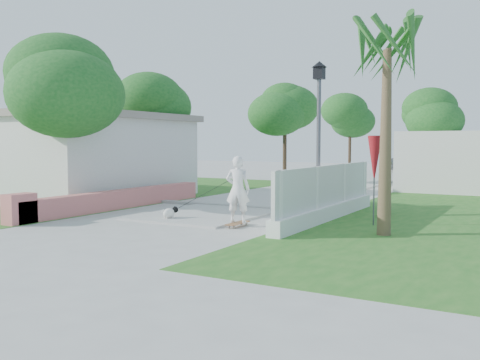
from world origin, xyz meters
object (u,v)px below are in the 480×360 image
Objects in this scene: bollard at (295,182)px; skateboarder at (221,192)px; dog at (170,213)px; patio_umbrella at (374,160)px; parked_car at (420,162)px; street_lamp at (319,132)px.

skateboarder is at bearing -81.22° from bollard.
patio_umbrella is at bearing 44.06° from dog.
parked_car reaches higher than bollard.
dog is (-5.12, -1.79, -1.48)m from patio_umbrella.
street_lamp is 8.36× the size of dog.
parked_car is (-3.81, 25.56, -0.96)m from patio_umbrella.
street_lamp is 3.58m from skateboarder.
parked_car is (1.31, 27.35, 0.52)m from dog.
parked_car reaches higher than dog.
parked_car is at bearing 112.04° from dog.
skateboarder is at bearing 176.77° from parked_car.
parked_car is at bearing 87.73° from bollard.
skateboarder is 1.77m from dog.
dog is at bearing -16.34° from skateboarder.
patio_umbrella is at bearing -50.09° from bollard.
skateboarder is (-3.47, -1.80, -0.84)m from patio_umbrella.
dog is (-0.52, -7.29, -0.37)m from bollard.
patio_umbrella is 0.90× the size of skateboarder.
parked_car is (-1.91, 24.56, -1.70)m from street_lamp.
parked_car is at bearing 98.47° from patio_umbrella.
street_lamp is 2.27m from patio_umbrella.
patio_umbrella is at bearing -27.76° from street_lamp.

